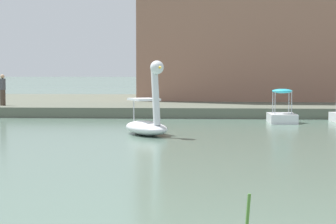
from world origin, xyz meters
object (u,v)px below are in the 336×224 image
at_px(swan_boat, 147,121).
at_px(tree_broadleaf_right, 243,42).
at_px(pedal_boat_cyan, 282,114).
at_px(person_on_path, 3,89).

relative_size(swan_boat, tree_broadleaf_right, 0.45).
xyz_separation_m(swan_boat, pedal_boat_cyan, (5.52, 5.96, -0.12)).
relative_size(tree_broadleaf_right, person_on_path, 3.84).
distance_m(pedal_boat_cyan, person_on_path, 14.61).
height_order(swan_boat, person_on_path, swan_boat).
bearing_deg(tree_broadleaf_right, pedal_boat_cyan, -83.97).
xyz_separation_m(swan_boat, person_on_path, (-8.59, 9.61, 0.84)).
relative_size(swan_boat, pedal_boat_cyan, 1.46).
height_order(tree_broadleaf_right, person_on_path, tree_broadleaf_right).
bearing_deg(swan_boat, tree_broadleaf_right, 76.00).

